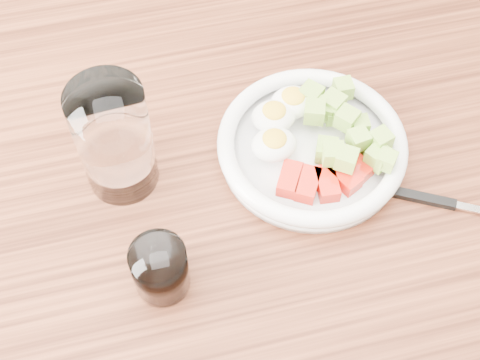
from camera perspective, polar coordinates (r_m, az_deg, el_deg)
name	(u,v)px	position (r m, az deg, el deg)	size (l,w,h in m)	color
dining_table	(249,236)	(0.89, 0.78, -4.83)	(1.50, 0.90, 0.77)	brown
bowl	(312,143)	(0.83, 6.16, 3.17)	(0.23, 0.23, 0.06)	white
fork	(440,202)	(0.83, 16.68, -1.78)	(0.17, 0.10, 0.01)	black
water_glass	(114,139)	(0.77, -10.67, 3.43)	(0.09, 0.09, 0.15)	white
coffee_glass	(160,269)	(0.73, -6.83, -7.55)	(0.06, 0.06, 0.07)	white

